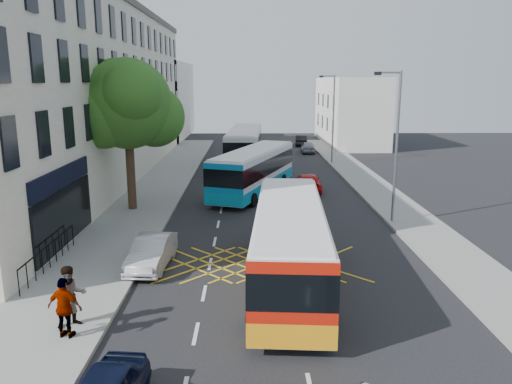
{
  "coord_description": "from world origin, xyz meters",
  "views": [
    {
      "loc": [
        -1.57,
        -14.11,
        7.65
      ],
      "look_at": [
        -1.17,
        10.2,
        2.2
      ],
      "focal_mm": 35.0,
      "sensor_mm": 36.0,
      "label": 1
    }
  ],
  "objects_px": {
    "parked_car_silver": "(152,252)",
    "distant_car_grey": "(258,144)",
    "lamp_near": "(395,139)",
    "bus_mid": "(254,170)",
    "bus_near": "(290,244)",
    "bus_far": "(244,146)",
    "street_tree": "(127,105)",
    "pedestrian_near": "(71,296)",
    "pedestrian_far": "(65,308)",
    "distant_car_silver": "(308,147)",
    "red_hatchback": "(308,183)",
    "distant_car_dark": "(301,140)",
    "lamp_far": "(332,114)"
  },
  "relations": [
    {
      "from": "lamp_far",
      "to": "bus_mid",
      "type": "xyz_separation_m",
      "value": [
        -7.36,
        -12.39,
        -3.01
      ]
    },
    {
      "from": "distant_car_grey",
      "to": "pedestrian_near",
      "type": "distance_m",
      "value": 42.5
    },
    {
      "from": "street_tree",
      "to": "parked_car_silver",
      "type": "xyz_separation_m",
      "value": [
        2.91,
        -9.27,
        -5.64
      ]
    },
    {
      "from": "bus_near",
      "to": "bus_far",
      "type": "height_order",
      "value": "bus_far"
    },
    {
      "from": "bus_near",
      "to": "bus_far",
      "type": "relative_size",
      "value": 0.92
    },
    {
      "from": "bus_near",
      "to": "red_hatchback",
      "type": "distance_m",
      "value": 16.62
    },
    {
      "from": "lamp_near",
      "to": "bus_mid",
      "type": "height_order",
      "value": "lamp_near"
    },
    {
      "from": "street_tree",
      "to": "lamp_near",
      "type": "height_order",
      "value": "street_tree"
    },
    {
      "from": "pedestrian_far",
      "to": "bus_far",
      "type": "bearing_deg",
      "value": -86.34
    },
    {
      "from": "red_hatchback",
      "to": "bus_far",
      "type": "bearing_deg",
      "value": -66.44
    },
    {
      "from": "lamp_near",
      "to": "distant_car_grey",
      "type": "bearing_deg",
      "value": 102.37
    },
    {
      "from": "lamp_near",
      "to": "distant_car_grey",
      "type": "relative_size",
      "value": 1.87
    },
    {
      "from": "bus_far",
      "to": "pedestrian_far",
      "type": "bearing_deg",
      "value": -95.95
    },
    {
      "from": "distant_car_dark",
      "to": "pedestrian_far",
      "type": "relative_size",
      "value": 2.03
    },
    {
      "from": "street_tree",
      "to": "parked_car_silver",
      "type": "bearing_deg",
      "value": -72.58
    },
    {
      "from": "lamp_far",
      "to": "bus_mid",
      "type": "height_order",
      "value": "lamp_far"
    },
    {
      "from": "bus_near",
      "to": "distant_car_dark",
      "type": "distance_m",
      "value": 42.14
    },
    {
      "from": "lamp_near",
      "to": "bus_far",
      "type": "relative_size",
      "value": 0.66
    },
    {
      "from": "distant_car_silver",
      "to": "red_hatchback",
      "type": "bearing_deg",
      "value": 86.67
    },
    {
      "from": "parked_car_silver",
      "to": "distant_car_grey",
      "type": "height_order",
      "value": "parked_car_silver"
    },
    {
      "from": "pedestrian_far",
      "to": "parked_car_silver",
      "type": "bearing_deg",
      "value": -90.15
    },
    {
      "from": "distant_car_grey",
      "to": "lamp_near",
      "type": "bearing_deg",
      "value": -70.9
    },
    {
      "from": "street_tree",
      "to": "pedestrian_near",
      "type": "height_order",
      "value": "street_tree"
    },
    {
      "from": "parked_car_silver",
      "to": "red_hatchback",
      "type": "distance_m",
      "value": 16.67
    },
    {
      "from": "lamp_far",
      "to": "bus_far",
      "type": "bearing_deg",
      "value": -176.07
    },
    {
      "from": "red_hatchback",
      "to": "pedestrian_far",
      "type": "height_order",
      "value": "pedestrian_far"
    },
    {
      "from": "bus_near",
      "to": "bus_mid",
      "type": "xyz_separation_m",
      "value": [
        -1.16,
        15.79,
        -0.01
      ]
    },
    {
      "from": "red_hatchback",
      "to": "distant_car_dark",
      "type": "relative_size",
      "value": 1.14
    },
    {
      "from": "lamp_near",
      "to": "lamp_far",
      "type": "relative_size",
      "value": 1.0
    },
    {
      "from": "bus_far",
      "to": "parked_car_silver",
      "type": "height_order",
      "value": "bus_far"
    },
    {
      "from": "street_tree",
      "to": "parked_car_silver",
      "type": "height_order",
      "value": "street_tree"
    },
    {
      "from": "street_tree",
      "to": "lamp_far",
      "type": "height_order",
      "value": "street_tree"
    },
    {
      "from": "red_hatchback",
      "to": "distant_car_grey",
      "type": "relative_size",
      "value": 1.01
    },
    {
      "from": "lamp_near",
      "to": "parked_car_silver",
      "type": "distance_m",
      "value": 13.95
    },
    {
      "from": "parked_car_silver",
      "to": "distant_car_grey",
      "type": "relative_size",
      "value": 0.92
    },
    {
      "from": "bus_mid",
      "to": "distant_car_silver",
      "type": "bearing_deg",
      "value": 93.17
    },
    {
      "from": "pedestrian_near",
      "to": "bus_mid",
      "type": "bearing_deg",
      "value": 42.04
    },
    {
      "from": "street_tree",
      "to": "parked_car_silver",
      "type": "relative_size",
      "value": 2.23
    },
    {
      "from": "bus_far",
      "to": "distant_car_silver",
      "type": "height_order",
      "value": "bus_far"
    },
    {
      "from": "bus_mid",
      "to": "red_hatchback",
      "type": "bearing_deg",
      "value": 29.06
    },
    {
      "from": "distant_car_dark",
      "to": "pedestrian_near",
      "type": "distance_m",
      "value": 46.91
    },
    {
      "from": "street_tree",
      "to": "lamp_near",
      "type": "distance_m",
      "value": 15.1
    },
    {
      "from": "street_tree",
      "to": "bus_near",
      "type": "xyz_separation_m",
      "value": [
        8.51,
        -11.15,
        -4.67
      ]
    },
    {
      "from": "bus_near",
      "to": "pedestrian_far",
      "type": "xyz_separation_m",
      "value": [
        -7.0,
        -4.21,
        -0.54
      ]
    },
    {
      "from": "lamp_near",
      "to": "red_hatchback",
      "type": "height_order",
      "value": "lamp_near"
    },
    {
      "from": "bus_near",
      "to": "distant_car_dark",
      "type": "height_order",
      "value": "bus_near"
    },
    {
      "from": "street_tree",
      "to": "pedestrian_far",
      "type": "height_order",
      "value": "street_tree"
    },
    {
      "from": "street_tree",
      "to": "distant_car_silver",
      "type": "relative_size",
      "value": 2.47
    },
    {
      "from": "distant_car_grey",
      "to": "bus_near",
      "type": "bearing_deg",
      "value": -82.61
    },
    {
      "from": "distant_car_grey",
      "to": "bus_mid",
      "type": "bearing_deg",
      "value": -85.09
    }
  ]
}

